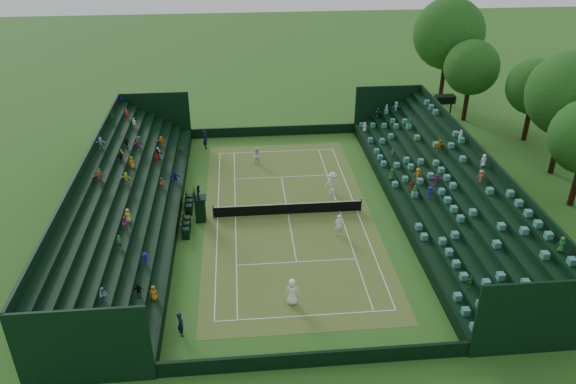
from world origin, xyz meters
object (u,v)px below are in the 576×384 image
umpire_chair (200,206)px  player_near_west (292,292)px  player_near_east (339,225)px  player_far_east (332,183)px  tennis_net (288,209)px  player_far_west (257,156)px

umpire_chair → player_near_west: 11.96m
player_near_east → player_far_east: size_ratio=0.87×
player_near_west → player_near_east: size_ratio=1.03×
player_far_east → tennis_net: bearing=-150.5°
player_near_west → umpire_chair: bearing=-52.0°
player_near_east → player_far_east: 6.35m
player_near_west → player_far_east: 14.46m
tennis_net → player_near_east: size_ratio=6.75×
player_near_west → tennis_net: bearing=-86.2°
umpire_chair → player_far_east: size_ratio=1.55×
tennis_net → umpire_chair: bearing=-177.3°
tennis_net → player_far_west: player_far_west is taller
player_near_west → player_far_west: player_near_west is taller
tennis_net → umpire_chair: (-6.76, -0.31, 0.78)m
tennis_net → umpire_chair: umpire_chair is taller
tennis_net → player_far_east: 5.03m
player_near_west → player_far_west: 19.94m
player_near_west → player_far_west: (-1.25, 19.90, -0.09)m
player_near_west → player_near_east: 8.44m
tennis_net → player_near_east: (3.42, -3.29, 0.34)m
tennis_net → player_far_east: size_ratio=5.89×
umpire_chair → player_far_east: bearing=17.3°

